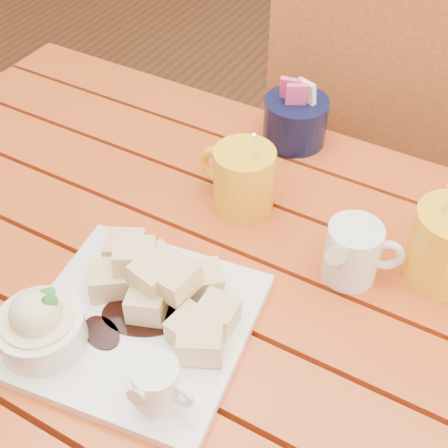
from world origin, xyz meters
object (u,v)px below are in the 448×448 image
Objects in this scene: table at (192,313)px; dessert_plate at (121,317)px; coffee_mug_left at (242,178)px; chair_far at (373,155)px.

dessert_plate is (-0.01, -0.14, 0.14)m from table.
dessert_plate reaches higher than table.
coffee_mug_left is 0.56m from chair_far.
coffee_mug_left is at bearing 63.09° from chair_far.
dessert_plate is at bearing -94.68° from table.
dessert_plate is at bearing 65.04° from chair_far.
table is 7.85× the size of coffee_mug_left.
table is at bearing -82.22° from coffee_mug_left.
dessert_plate is 0.82m from chair_far.
dessert_plate is at bearing -83.94° from coffee_mug_left.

